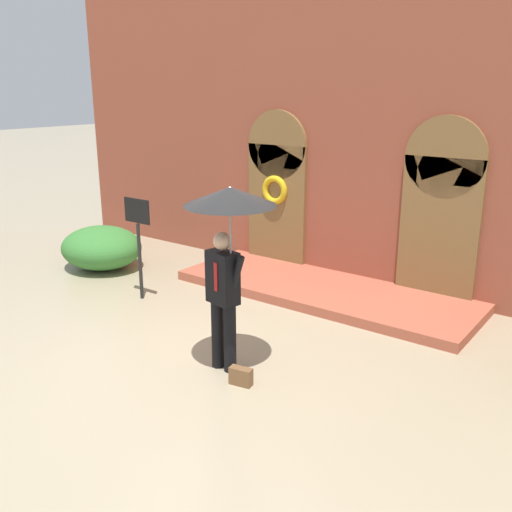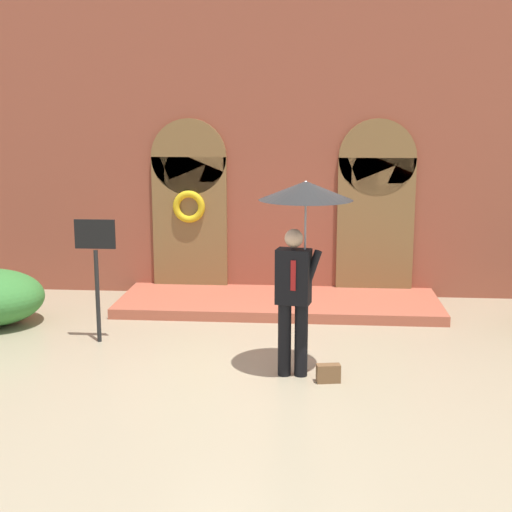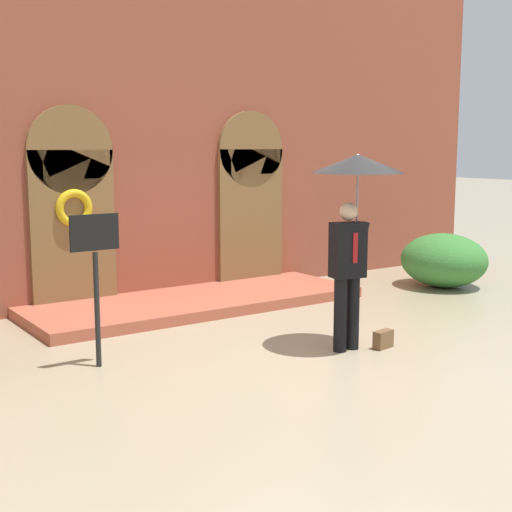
% 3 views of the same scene
% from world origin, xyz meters
% --- Properties ---
extents(ground_plane, '(80.00, 80.00, 0.00)m').
position_xyz_m(ground_plane, '(0.00, 0.00, 0.00)').
color(ground_plane, tan).
extents(building_facade, '(14.00, 2.30, 5.60)m').
position_xyz_m(building_facade, '(-0.00, 4.15, 2.68)').
color(building_facade, brown).
rests_on(building_facade, ground).
extents(person_with_umbrella, '(1.10, 1.10, 2.36)m').
position_xyz_m(person_with_umbrella, '(0.42, -0.02, 1.91)').
color(person_with_umbrella, black).
rests_on(person_with_umbrella, ground).
extents(handbag, '(0.30, 0.17, 0.22)m').
position_xyz_m(handbag, '(0.75, -0.22, 0.11)').
color(handbag, brown).
rests_on(handbag, ground).
extents(sign_post, '(0.56, 0.06, 1.72)m').
position_xyz_m(sign_post, '(-2.41, 1.08, 1.16)').
color(sign_post, black).
rests_on(sign_post, ground).
extents(shrub_right, '(1.42, 1.56, 0.94)m').
position_xyz_m(shrub_right, '(4.40, 1.98, 0.47)').
color(shrub_right, '#387A33').
rests_on(shrub_right, ground).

